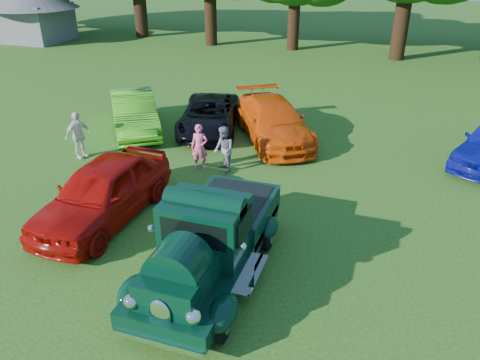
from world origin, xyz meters
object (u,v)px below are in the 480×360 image
(hero_pickup, at_px, (210,241))
(gazebo, at_px, (33,6))
(back_car_black, at_px, (209,115))
(spectator_white, at_px, (78,135))
(spectator_pink, at_px, (200,147))
(back_car_lime, at_px, (134,113))
(red_convertible, at_px, (103,192))
(back_car_orange, at_px, (273,121))
(spectator_grey, at_px, (224,150))

(hero_pickup, relative_size, gazebo, 0.78)
(back_car_black, relative_size, spectator_white, 2.82)
(spectator_pink, bearing_deg, back_car_lime, 137.45)
(red_convertible, xyz_separation_m, spectator_white, (-2.99, 3.10, 0.02))
(back_car_orange, distance_m, spectator_white, 6.78)
(back_car_lime, relative_size, spectator_grey, 2.98)
(hero_pickup, bearing_deg, spectator_pink, 115.62)
(spectator_pink, height_order, spectator_grey, spectator_grey)
(hero_pickup, relative_size, back_car_lime, 1.13)
(hero_pickup, xyz_separation_m, gazebo, (-22.20, 21.25, 1.56))
(spectator_grey, bearing_deg, back_car_black, 168.56)
(red_convertible, distance_m, back_car_black, 6.86)
(red_convertible, height_order, spectator_grey, red_convertible)
(hero_pickup, distance_m, red_convertible, 3.73)
(back_car_lime, bearing_deg, spectator_white, -134.56)
(spectator_grey, bearing_deg, hero_pickup, -23.30)
(spectator_grey, height_order, gazebo, gazebo)
(back_car_lime, bearing_deg, back_car_black, -15.69)
(back_car_orange, bearing_deg, spectator_pink, -148.08)
(back_car_black, relative_size, gazebo, 0.70)
(back_car_black, relative_size, back_car_orange, 0.91)
(spectator_pink, distance_m, gazebo, 25.79)
(hero_pickup, relative_size, spectator_white, 3.13)
(back_car_lime, height_order, back_car_orange, back_car_lime)
(back_car_lime, height_order, gazebo, gazebo)
(hero_pickup, bearing_deg, back_car_orange, 95.57)
(red_convertible, distance_m, back_car_lime, 6.43)
(gazebo, bearing_deg, red_convertible, -46.88)
(hero_pickup, distance_m, spectator_pink, 5.41)
(back_car_orange, bearing_deg, back_car_black, 145.69)
(back_car_orange, bearing_deg, red_convertible, -143.75)
(back_car_orange, distance_m, spectator_pink, 3.52)
(hero_pickup, relative_size, back_car_black, 1.11)
(spectator_grey, relative_size, gazebo, 0.23)
(spectator_pink, bearing_deg, gazebo, 130.07)
(spectator_white, bearing_deg, spectator_pink, -63.84)
(spectator_grey, relative_size, spectator_white, 0.93)
(spectator_grey, distance_m, spectator_white, 4.99)
(red_convertible, relative_size, spectator_white, 2.88)
(spectator_pink, relative_size, gazebo, 0.23)
(back_car_orange, height_order, spectator_white, spectator_white)
(spectator_grey, bearing_deg, spectator_pink, -128.61)
(hero_pickup, height_order, spectator_grey, hero_pickup)
(hero_pickup, height_order, gazebo, gazebo)
(hero_pickup, distance_m, back_car_orange, 8.07)
(red_convertible, xyz_separation_m, gazebo, (-18.70, 19.96, 1.62))
(red_convertible, bearing_deg, spectator_pink, 73.83)
(back_car_black, distance_m, back_car_orange, 2.56)
(spectator_grey, xyz_separation_m, spectator_white, (-4.96, -0.52, 0.05))
(hero_pickup, relative_size, back_car_orange, 1.01)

